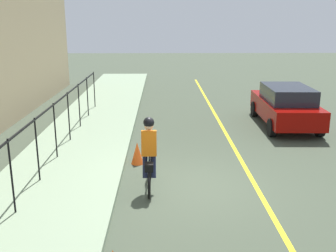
{
  "coord_description": "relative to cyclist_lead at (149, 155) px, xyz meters",
  "views": [
    {
      "loc": [
        -9.1,
        0.75,
        4.04
      ],
      "look_at": [
        2.11,
        0.56,
        1.0
      ],
      "focal_mm": 42.3,
      "sensor_mm": 36.0,
      "label": 1
    }
  ],
  "objects": [
    {
      "name": "traffic_cone_far",
      "position": [
        1.83,
        0.4,
        -0.59
      ],
      "size": [
        0.36,
        0.36,
        0.64
      ],
      "primitive_type": "cone",
      "color": "#F25517",
      "rests_on": "ground"
    },
    {
      "name": "patrol_sedan",
      "position": [
        5.93,
        -5.09,
        -0.09
      ],
      "size": [
        4.44,
        2.01,
        1.58
      ],
      "rotation": [
        0.0,
        0.0,
        -0.02
      ],
      "color": "#830602",
      "rests_on": "ground"
    },
    {
      "name": "iron_fence",
      "position": [
        1.17,
        2.75,
        0.41
      ],
      "size": [
        15.45,
        0.04,
        1.6
      ],
      "color": "black",
      "rests_on": "sidewalk"
    },
    {
      "name": "cyclist_lead",
      "position": [
        0.0,
        0.0,
        0.0
      ],
      "size": [
        1.71,
        0.36,
        1.83
      ],
      "rotation": [
        0.0,
        0.0,
        0.01
      ],
      "color": "black",
      "rests_on": "ground"
    },
    {
      "name": "sidewalk",
      "position": [
        0.17,
        2.35,
        -0.84
      ],
      "size": [
        40.0,
        3.2,
        0.15
      ],
      "primitive_type": "cube",
      "color": "gray",
      "rests_on": "ground"
    },
    {
      "name": "lane_line_centre",
      "position": [
        0.17,
        -2.65,
        -0.91
      ],
      "size": [
        36.0,
        0.12,
        0.01
      ],
      "primitive_type": "cube",
      "color": "yellow",
      "rests_on": "ground"
    },
    {
      "name": "ground_plane",
      "position": [
        0.17,
        -1.05,
        -0.91
      ],
      "size": [
        80.0,
        80.0,
        0.0
      ],
      "primitive_type": "plane",
      "color": "#3E4838"
    }
  ]
}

